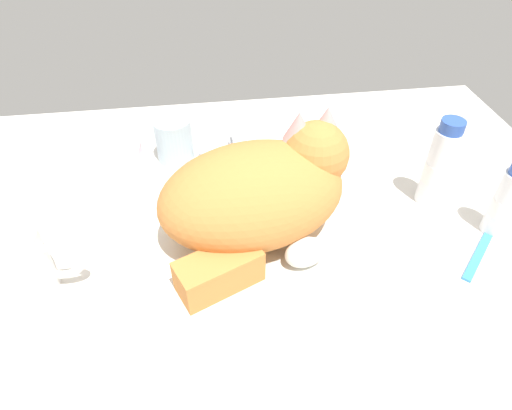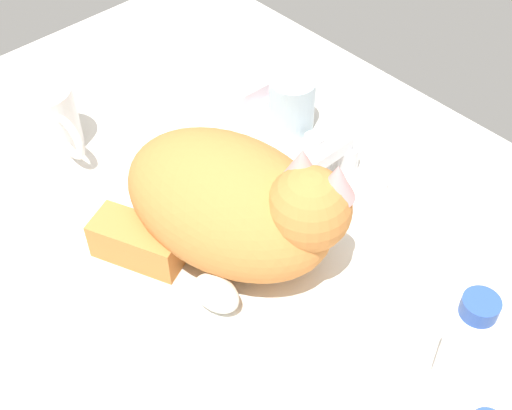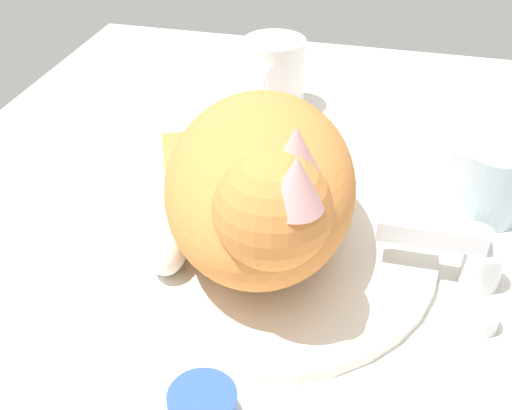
{
  "view_description": "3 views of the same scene",
  "coord_description": "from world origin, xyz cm",
  "px_view_note": "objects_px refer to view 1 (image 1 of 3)",
  "views": [
    {
      "loc": [
        -5.66,
        -44.24,
        45.73
      ],
      "look_at": [
        0.51,
        0.01,
        6.02
      ],
      "focal_mm": 30.42,
      "sensor_mm": 36.0,
      "label": 1
    },
    {
      "loc": [
        41.0,
        -33.87,
        63.25
      ],
      "look_at": [
        2.53,
        2.0,
        7.85
      ],
      "focal_mm": 48.13,
      "sensor_mm": 36.0,
      "label": 2
    },
    {
      "loc": [
        47.52,
        11.51,
        39.79
      ],
      "look_at": [
        0.89,
        -0.19,
        5.74
      ],
      "focal_mm": 45.09,
      "sensor_mm": 36.0,
      "label": 3
    }
  ],
  "objects_px": {
    "faucet": "(238,149)",
    "cat": "(261,192)",
    "rinse_cup": "(174,140)",
    "soap_bar": "(119,155)",
    "toothpaste_bottle": "(439,166)",
    "mouthwash_bottle": "(506,201)",
    "coffee_mug": "(17,265)",
    "toothbrush": "(484,243)"
  },
  "relations": [
    {
      "from": "coffee_mug",
      "to": "soap_bar",
      "type": "distance_m",
      "value": 0.28
    },
    {
      "from": "faucet",
      "to": "mouthwash_bottle",
      "type": "distance_m",
      "value": 0.42
    },
    {
      "from": "cat",
      "to": "toothbrush",
      "type": "relative_size",
      "value": 2.61
    },
    {
      "from": "faucet",
      "to": "toothbrush",
      "type": "relative_size",
      "value": 1.27
    },
    {
      "from": "faucet",
      "to": "coffee_mug",
      "type": "xyz_separation_m",
      "value": [
        -0.3,
        -0.24,
        0.02
      ]
    },
    {
      "from": "coffee_mug",
      "to": "cat",
      "type": "bearing_deg",
      "value": 10.22
    },
    {
      "from": "cat",
      "to": "toothbrush",
      "type": "xyz_separation_m",
      "value": [
        0.31,
        -0.07,
        -0.08
      ]
    },
    {
      "from": "cat",
      "to": "coffee_mug",
      "type": "distance_m",
      "value": 0.32
    },
    {
      "from": "cat",
      "to": "mouthwash_bottle",
      "type": "xyz_separation_m",
      "value": [
        0.34,
        -0.04,
        -0.03
      ]
    },
    {
      "from": "faucet",
      "to": "toothpaste_bottle",
      "type": "relative_size",
      "value": 0.97
    },
    {
      "from": "rinse_cup",
      "to": "soap_bar",
      "type": "distance_m",
      "value": 0.1
    },
    {
      "from": "soap_bar",
      "to": "mouthwash_bottle",
      "type": "height_order",
      "value": "mouthwash_bottle"
    },
    {
      "from": "coffee_mug",
      "to": "toothpaste_bottle",
      "type": "relative_size",
      "value": 0.85
    },
    {
      "from": "rinse_cup",
      "to": "toothbrush",
      "type": "distance_m",
      "value": 0.52
    },
    {
      "from": "rinse_cup",
      "to": "soap_bar",
      "type": "xyz_separation_m",
      "value": [
        -0.1,
        -0.01,
        -0.02
      ]
    },
    {
      "from": "toothpaste_bottle",
      "to": "toothbrush",
      "type": "distance_m",
      "value": 0.13
    },
    {
      "from": "cat",
      "to": "rinse_cup",
      "type": "distance_m",
      "value": 0.25
    },
    {
      "from": "cat",
      "to": "soap_bar",
      "type": "xyz_separation_m",
      "value": [
        -0.22,
        0.2,
        -0.06
      ]
    },
    {
      "from": "mouthwash_bottle",
      "to": "toothbrush",
      "type": "height_order",
      "value": "mouthwash_bottle"
    },
    {
      "from": "faucet",
      "to": "cat",
      "type": "distance_m",
      "value": 0.2
    },
    {
      "from": "cat",
      "to": "coffee_mug",
      "type": "xyz_separation_m",
      "value": [
        -0.31,
        -0.06,
        -0.03
      ]
    },
    {
      "from": "mouthwash_bottle",
      "to": "coffee_mug",
      "type": "bearing_deg",
      "value": -178.39
    },
    {
      "from": "faucet",
      "to": "soap_bar",
      "type": "distance_m",
      "value": 0.21
    },
    {
      "from": "mouthwash_bottle",
      "to": "rinse_cup",
      "type": "bearing_deg",
      "value": 151.66
    },
    {
      "from": "coffee_mug",
      "to": "toothbrush",
      "type": "bearing_deg",
      "value": -0.86
    },
    {
      "from": "mouthwash_bottle",
      "to": "toothbrush",
      "type": "xyz_separation_m",
      "value": [
        -0.03,
        -0.03,
        -0.05
      ]
    },
    {
      "from": "faucet",
      "to": "toothbrush",
      "type": "xyz_separation_m",
      "value": [
        0.33,
        -0.25,
        -0.02
      ]
    },
    {
      "from": "coffee_mug",
      "to": "toothbrush",
      "type": "height_order",
      "value": "coffee_mug"
    },
    {
      "from": "faucet",
      "to": "cat",
      "type": "height_order",
      "value": "cat"
    },
    {
      "from": "toothpaste_bottle",
      "to": "mouthwash_bottle",
      "type": "xyz_separation_m",
      "value": [
        0.07,
        -0.08,
        -0.01
      ]
    },
    {
      "from": "rinse_cup",
      "to": "faucet",
      "type": "bearing_deg",
      "value": -12.85
    },
    {
      "from": "faucet",
      "to": "soap_bar",
      "type": "height_order",
      "value": "faucet"
    },
    {
      "from": "soap_bar",
      "to": "faucet",
      "type": "bearing_deg",
      "value": -4.26
    },
    {
      "from": "faucet",
      "to": "coffee_mug",
      "type": "distance_m",
      "value": 0.39
    },
    {
      "from": "soap_bar",
      "to": "mouthwash_bottle",
      "type": "relative_size",
      "value": 0.58
    },
    {
      "from": "faucet",
      "to": "mouthwash_bottle",
      "type": "xyz_separation_m",
      "value": [
        0.36,
        -0.23,
        0.03
      ]
    },
    {
      "from": "cat",
      "to": "toothbrush",
      "type": "bearing_deg",
      "value": -11.79
    },
    {
      "from": "mouthwash_bottle",
      "to": "faucet",
      "type": "bearing_deg",
      "value": 147.56
    },
    {
      "from": "cat",
      "to": "coffee_mug",
      "type": "relative_size",
      "value": 2.33
    },
    {
      "from": "toothpaste_bottle",
      "to": "mouthwash_bottle",
      "type": "height_order",
      "value": "toothpaste_bottle"
    },
    {
      "from": "toothpaste_bottle",
      "to": "mouthwash_bottle",
      "type": "relative_size",
      "value": 1.19
    },
    {
      "from": "coffee_mug",
      "to": "toothbrush",
      "type": "distance_m",
      "value": 0.63
    }
  ]
}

